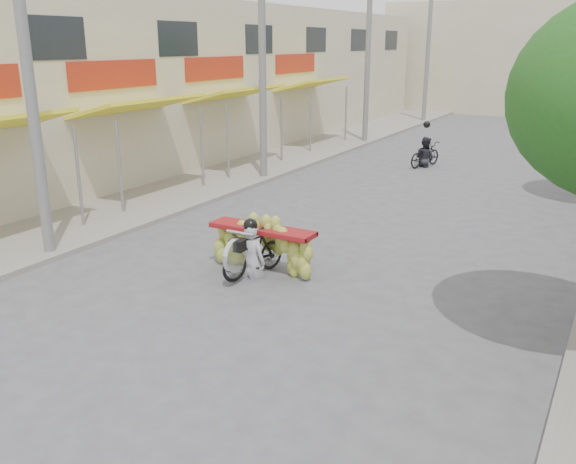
{
  "coord_description": "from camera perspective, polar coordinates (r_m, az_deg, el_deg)",
  "views": [
    {
      "loc": [
        5.37,
        -5.47,
        4.5
      ],
      "look_at": [
        0.04,
        4.03,
        1.1
      ],
      "focal_mm": 38.0,
      "sensor_mm": 36.0,
      "label": 1
    }
  ],
  "objects": [
    {
      "name": "ground",
      "position": [
        8.89,
        -13.41,
        -13.62
      ],
      "size": [
        120.0,
        120.0,
        0.0
      ],
      "primitive_type": "plane",
      "color": "#5A5A5F",
      "rests_on": "ground"
    },
    {
      "name": "sidewalk_left",
      "position": [
        24.32,
        -1.8,
        6.82
      ],
      "size": [
        4.0,
        60.0,
        0.12
      ],
      "primitive_type": "cube",
      "color": "gray",
      "rests_on": "ground"
    },
    {
      "name": "shophouse_row_left",
      "position": [
        26.1,
        -12.76,
        13.65
      ],
      "size": [
        9.77,
        40.0,
        6.0
      ],
      "color": "beige",
      "rests_on": "ground"
    },
    {
      "name": "far_building",
      "position": [
        43.81,
        23.08,
        14.72
      ],
      "size": [
        20.0,
        6.0,
        7.0
      ],
      "primitive_type": "cube",
      "color": "beige",
      "rests_on": "ground"
    },
    {
      "name": "utility_pole_near",
      "position": [
        13.7,
        -23.22,
        14.02
      ],
      "size": [
        0.6,
        0.24,
        8.0
      ],
      "color": "slate",
      "rests_on": "ground"
    },
    {
      "name": "utility_pole_mid",
      "position": [
        20.52,
        -2.42,
        16.01
      ],
      "size": [
        0.6,
        0.24,
        8.0
      ],
      "color": "slate",
      "rests_on": "ground"
    },
    {
      "name": "utility_pole_far",
      "position": [
        28.58,
        7.49,
        16.26
      ],
      "size": [
        0.6,
        0.24,
        8.0
      ],
      "color": "slate",
      "rests_on": "ground"
    },
    {
      "name": "utility_pole_back",
      "position": [
        37.07,
        12.96,
        16.2
      ],
      "size": [
        0.6,
        0.24,
        8.0
      ],
      "color": "slate",
      "rests_on": "ground"
    },
    {
      "name": "banana_motorbike",
      "position": [
        12.22,
        -2.95,
        -0.87
      ],
      "size": [
        2.26,
        1.83,
        2.02
      ],
      "color": "black",
      "rests_on": "ground"
    },
    {
      "name": "bg_motorbike_a",
      "position": [
        23.6,
        12.72,
        7.76
      ],
      "size": [
        1.06,
        1.74,
        1.95
      ],
      "color": "black",
      "rests_on": "ground"
    },
    {
      "name": "bg_motorbike_b",
      "position": [
        29.17,
        23.47,
        8.74
      ],
      "size": [
        1.24,
        1.74,
        1.95
      ],
      "color": "black",
      "rests_on": "ground"
    },
    {
      "name": "bg_motorbike_c",
      "position": [
        32.54,
        22.83,
        9.52
      ],
      "size": [
        1.05,
        1.59,
        1.95
      ],
      "color": "black",
      "rests_on": "ground"
    }
  ]
}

